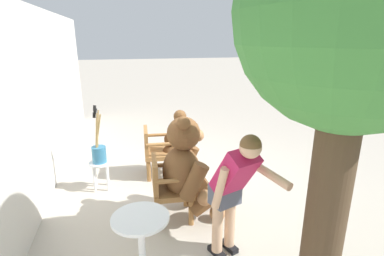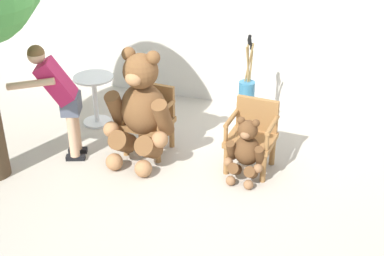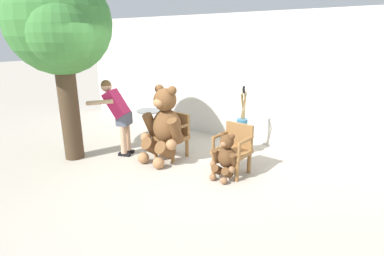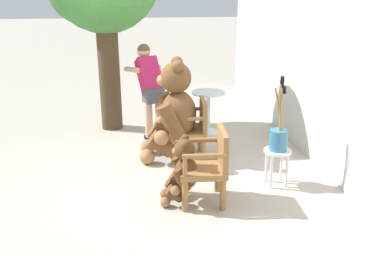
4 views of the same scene
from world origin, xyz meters
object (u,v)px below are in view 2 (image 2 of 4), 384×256
Objects in this scene: person_visitor at (59,93)px; teddy_bear_large at (141,108)px; wooden_chair_left at (150,117)px; brush_bucket at (247,87)px; teddy_bear_small at (246,150)px; wooden_chair_right at (252,134)px; white_stool at (246,106)px; round_side_table at (95,94)px.

teddy_bear_large is at bearing 16.44° from person_visitor.
wooden_chair_left is 1.41m from brush_bucket.
wooden_chair_left is at bearing 88.13° from teddy_bear_large.
teddy_bear_small is at bearing -12.00° from wooden_chair_left.
wooden_chair_right is 0.57× the size of person_visitor.
white_stool is 0.30m from brush_bucket.
teddy_bear_large is at bearing -131.31° from brush_bucket.
white_stool is (1.99, 1.47, -0.55)m from person_visitor.
person_visitor reaches higher than wooden_chair_right.
teddy_bear_small is 0.86× the size of brush_bucket.
person_visitor is 1.07m from round_side_table.
person_visitor is (-0.95, -0.28, 0.19)m from teddy_bear_large.
teddy_bear_large reaches higher than teddy_bear_small.
teddy_bear_small is 2.47m from round_side_table.
round_side_table reaches higher than white_stool.
wooden_chair_right is at bearing -10.10° from round_side_table.
brush_bucket is at bearing 41.89° from wooden_chair_left.
brush_bucket is (1.04, 0.93, 0.19)m from wooden_chair_left.
round_side_table is (-1.03, 0.42, -0.01)m from wooden_chair_left.
teddy_bear_large is 3.16× the size of white_stool.
white_stool is 0.50× the size of brush_bucket.
person_visitor reaches higher than round_side_table.
teddy_bear_large is (-1.35, -0.26, 0.25)m from wooden_chair_right.
person_visitor is at bearing -163.56° from teddy_bear_large.
wooden_chair_left is at bearing 29.40° from person_visitor.
brush_bucket is (1.99, 1.47, -0.25)m from person_visitor.
person_visitor is at bearing -143.62° from brush_bucket.
wooden_chair_left is at bearing 168.00° from teddy_bear_small.
wooden_chair_right is 2.40m from person_visitor.
wooden_chair_left reaches higher than white_stool.
white_stool is (1.04, 1.19, -0.36)m from teddy_bear_large.
wooden_chair_right reaches higher than teddy_bear_small.
wooden_chair_right is 1.40m from teddy_bear_large.
teddy_bear_small is (1.35, -0.02, -0.32)m from teddy_bear_large.
wooden_chair_right is 0.93× the size of brush_bucket.
round_side_table is (-1.02, 0.68, -0.26)m from teddy_bear_large.
brush_bucket is (-0.30, 1.21, 0.26)m from teddy_bear_small.
teddy_bear_large is (-0.01, -0.26, 0.25)m from wooden_chair_left.
brush_bucket is at bearing 19.22° from white_stool.
round_side_table is at bearing 146.22° from teddy_bear_large.
wooden_chair_left is 1.11m from round_side_table.
person_visitor is (-0.96, -0.54, 0.44)m from wooden_chair_left.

